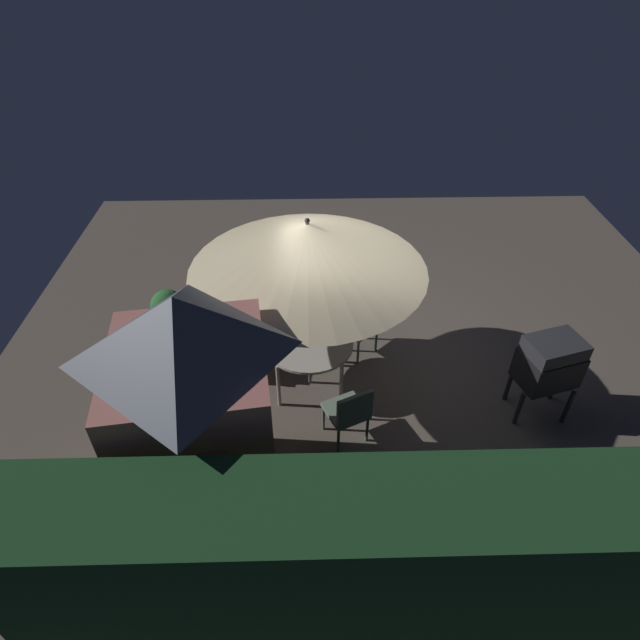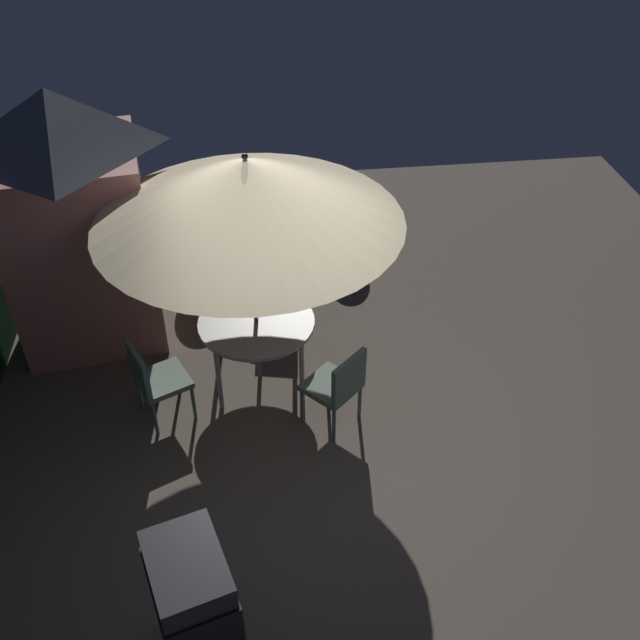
{
  "view_description": "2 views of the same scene",
  "coord_description": "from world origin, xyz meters",
  "px_view_note": "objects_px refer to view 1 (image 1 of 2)",
  "views": [
    {
      "loc": [
        0.88,
        5.6,
        5.26
      ],
      "look_at": [
        0.74,
        0.11,
        0.91
      ],
      "focal_mm": 29.44,
      "sensor_mm": 36.0,
      "label": 1
    },
    {
      "loc": [
        -4.77,
        0.43,
        5.21
      ],
      "look_at": [
        0.36,
        -0.21,
        1.12
      ],
      "focal_mm": 40.4,
      "sensor_mm": 36.0,
      "label": 2
    }
  ],
  "objects_px": {
    "bbq_grill": "(549,363)",
    "patio_umbrella": "(308,247)",
    "chair_far_side": "(349,411)",
    "chair_toward_hedge": "(362,321)",
    "chair_near_shed": "(226,343)",
    "garden_shed": "(196,412)",
    "patio_table": "(309,345)",
    "potted_plant_by_shed": "(168,309)",
    "potted_plant_by_grill": "(157,385)"
  },
  "relations": [
    {
      "from": "patio_table",
      "to": "potted_plant_by_shed",
      "type": "height_order",
      "value": "patio_table"
    },
    {
      "from": "bbq_grill",
      "to": "chair_far_side",
      "type": "height_order",
      "value": "bbq_grill"
    },
    {
      "from": "chair_near_shed",
      "to": "chair_toward_hedge",
      "type": "relative_size",
      "value": 1.0
    },
    {
      "from": "garden_shed",
      "to": "chair_toward_hedge",
      "type": "distance_m",
      "value": 3.26
    },
    {
      "from": "patio_table",
      "to": "potted_plant_by_grill",
      "type": "height_order",
      "value": "potted_plant_by_grill"
    },
    {
      "from": "chair_far_side",
      "to": "chair_toward_hedge",
      "type": "xyz_separation_m",
      "value": [
        -0.31,
        -1.74,
        0.0
      ]
    },
    {
      "from": "chair_near_shed",
      "to": "potted_plant_by_grill",
      "type": "bearing_deg",
      "value": 46.18
    },
    {
      "from": "chair_toward_hedge",
      "to": "potted_plant_by_grill",
      "type": "xyz_separation_m",
      "value": [
        2.69,
        1.25,
        0.01
      ]
    },
    {
      "from": "chair_near_shed",
      "to": "chair_toward_hedge",
      "type": "height_order",
      "value": "same"
    },
    {
      "from": "patio_umbrella",
      "to": "bbq_grill",
      "type": "height_order",
      "value": "patio_umbrella"
    },
    {
      "from": "patio_table",
      "to": "chair_far_side",
      "type": "xyz_separation_m",
      "value": [
        -0.47,
        1.02,
        -0.17
      ]
    },
    {
      "from": "bbq_grill",
      "to": "chair_toward_hedge",
      "type": "height_order",
      "value": "bbq_grill"
    },
    {
      "from": "chair_near_shed",
      "to": "garden_shed",
      "type": "bearing_deg",
      "value": 91.5
    },
    {
      "from": "patio_table",
      "to": "chair_far_side",
      "type": "height_order",
      "value": "chair_far_side"
    },
    {
      "from": "garden_shed",
      "to": "patio_table",
      "type": "height_order",
      "value": "garden_shed"
    },
    {
      "from": "patio_umbrella",
      "to": "chair_near_shed",
      "type": "distance_m",
      "value": 2.05
    },
    {
      "from": "chair_near_shed",
      "to": "patio_table",
      "type": "bearing_deg",
      "value": 167.07
    },
    {
      "from": "patio_umbrella",
      "to": "chair_near_shed",
      "type": "height_order",
      "value": "patio_umbrella"
    },
    {
      "from": "chair_near_shed",
      "to": "potted_plant_by_shed",
      "type": "relative_size",
      "value": 1.29
    },
    {
      "from": "patio_umbrella",
      "to": "garden_shed",
      "type": "bearing_deg",
      "value": 58.51
    },
    {
      "from": "patio_table",
      "to": "potted_plant_by_shed",
      "type": "distance_m",
      "value": 2.52
    },
    {
      "from": "chair_far_side",
      "to": "chair_toward_hedge",
      "type": "bearing_deg",
      "value": -100.0
    },
    {
      "from": "patio_table",
      "to": "chair_toward_hedge",
      "type": "height_order",
      "value": "chair_toward_hedge"
    },
    {
      "from": "patio_umbrella",
      "to": "potted_plant_by_shed",
      "type": "xyz_separation_m",
      "value": [
        2.17,
        -1.26,
        -1.81
      ]
    },
    {
      "from": "patio_table",
      "to": "chair_toward_hedge",
      "type": "distance_m",
      "value": 1.07
    },
    {
      "from": "chair_toward_hedge",
      "to": "potted_plant_by_shed",
      "type": "xyz_separation_m",
      "value": [
        2.94,
        -0.54,
        -0.14
      ]
    },
    {
      "from": "garden_shed",
      "to": "bbq_grill",
      "type": "distance_m",
      "value": 4.26
    },
    {
      "from": "chair_toward_hedge",
      "to": "chair_far_side",
      "type": "bearing_deg",
      "value": 80.0
    },
    {
      "from": "chair_toward_hedge",
      "to": "potted_plant_by_grill",
      "type": "bearing_deg",
      "value": 25.0
    },
    {
      "from": "patio_table",
      "to": "potted_plant_by_shed",
      "type": "bearing_deg",
      "value": -30.13
    },
    {
      "from": "garden_shed",
      "to": "patio_table",
      "type": "bearing_deg",
      "value": -121.49
    },
    {
      "from": "patio_table",
      "to": "bbq_grill",
      "type": "relative_size",
      "value": 0.97
    },
    {
      "from": "bbq_grill",
      "to": "chair_far_side",
      "type": "bearing_deg",
      "value": 9.82
    },
    {
      "from": "chair_near_shed",
      "to": "chair_far_side",
      "type": "height_order",
      "value": "same"
    },
    {
      "from": "patio_umbrella",
      "to": "chair_near_shed",
      "type": "xyz_separation_m",
      "value": [
        1.15,
        -0.26,
        -1.67
      ]
    },
    {
      "from": "garden_shed",
      "to": "chair_near_shed",
      "type": "distance_m",
      "value": 2.24
    },
    {
      "from": "patio_table",
      "to": "chair_near_shed",
      "type": "height_order",
      "value": "chair_near_shed"
    },
    {
      "from": "garden_shed",
      "to": "potted_plant_by_grill",
      "type": "bearing_deg",
      "value": -56.86
    },
    {
      "from": "bbq_grill",
      "to": "patio_umbrella",
      "type": "bearing_deg",
      "value": -11.21
    },
    {
      "from": "chair_toward_hedge",
      "to": "potted_plant_by_shed",
      "type": "bearing_deg",
      "value": -10.38
    },
    {
      "from": "potted_plant_by_shed",
      "to": "bbq_grill",
      "type": "bearing_deg",
      "value": 160.2
    },
    {
      "from": "chair_toward_hedge",
      "to": "potted_plant_by_shed",
      "type": "distance_m",
      "value": 2.99
    },
    {
      "from": "garden_shed",
      "to": "patio_umbrella",
      "type": "xyz_separation_m",
      "value": [
        -1.1,
        -1.79,
        0.77
      ]
    },
    {
      "from": "garden_shed",
      "to": "chair_toward_hedge",
      "type": "relative_size",
      "value": 3.1
    },
    {
      "from": "potted_plant_by_shed",
      "to": "potted_plant_by_grill",
      "type": "xyz_separation_m",
      "value": [
        -0.25,
        1.79,
        0.15
      ]
    },
    {
      "from": "chair_toward_hedge",
      "to": "potted_plant_by_grill",
      "type": "height_order",
      "value": "potted_plant_by_grill"
    },
    {
      "from": "chair_far_side",
      "to": "chair_toward_hedge",
      "type": "height_order",
      "value": "same"
    },
    {
      "from": "garden_shed",
      "to": "patio_umbrella",
      "type": "bearing_deg",
      "value": -121.49
    },
    {
      "from": "chair_near_shed",
      "to": "bbq_grill",
      "type": "bearing_deg",
      "value": 168.3
    },
    {
      "from": "patio_table",
      "to": "patio_umbrella",
      "type": "relative_size",
      "value": 0.41
    }
  ]
}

